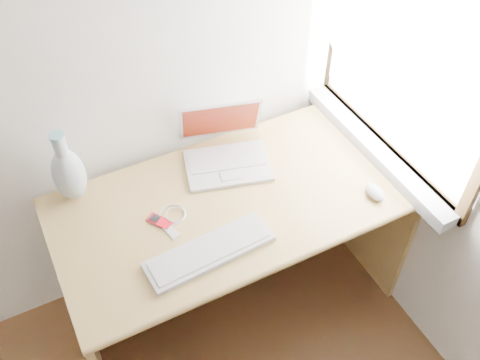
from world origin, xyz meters
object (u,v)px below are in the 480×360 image
desk (226,218)px  vase (69,173)px  laptop (223,151)px  external_keyboard (210,251)px

desk → vase: 0.70m
desk → vase: bearing=159.3°
vase → laptop: bearing=-7.7°
desk → external_keyboard: (-0.20, -0.29, 0.23)m
laptop → vase: size_ratio=1.23×
desk → laptop: bearing=66.9°
laptop → vase: 0.63m
external_keyboard → vase: size_ratio=1.50×
vase → external_keyboard: bearing=-54.4°
desk → external_keyboard: size_ratio=2.96×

